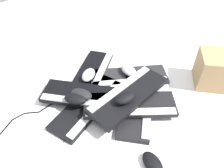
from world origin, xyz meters
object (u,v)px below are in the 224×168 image
object	(u,v)px
keyboard_0	(128,77)
keyboard_2	(88,104)
mouse_4	(88,75)
mouse_2	(128,70)
keyboard_4	(130,105)
mouse_0	(153,163)
keyboard_1	(91,75)
mouse_3	(76,99)
keyboard_5	(86,96)
keyboard_3	(137,104)
keyboard_6	(129,95)
mouse_1	(129,71)
mouse_5	(125,97)
mouse_6	(81,94)

from	to	relation	value
keyboard_0	keyboard_2	world-z (taller)	same
mouse_4	mouse_2	bearing A→B (deg)	116.63
keyboard_4	mouse_0	distance (m)	0.29
keyboard_1	keyboard_0	bearing A→B (deg)	-45.31
keyboard_2	keyboard_1	bearing A→B (deg)	50.10
mouse_0	mouse_4	distance (m)	0.58
keyboard_0	keyboard_4	world-z (taller)	keyboard_4
keyboard_0	mouse_3	bearing A→B (deg)	-179.61
keyboard_5	mouse_3	distance (m)	0.08
keyboard_1	mouse_4	size ratio (longest dim) A/B	4.07
keyboard_1	mouse_2	size ratio (longest dim) A/B	4.07
mouse_0	mouse_4	bearing A→B (deg)	3.31
keyboard_2	mouse_0	size ratio (longest dim) A/B	4.23
keyboard_3	keyboard_4	distance (m)	0.06
keyboard_2	mouse_4	bearing A→B (deg)	53.01
mouse_0	mouse_4	size ratio (longest dim) A/B	1.00
keyboard_0	mouse_0	bearing A→B (deg)	-123.18
mouse_3	keyboard_4	bearing A→B (deg)	-169.03
keyboard_6	mouse_4	world-z (taller)	keyboard_6
keyboard_2	mouse_1	xyz separation A→B (m)	(0.31, 0.03, 0.04)
keyboard_2	mouse_1	distance (m)	0.31
mouse_2	mouse_5	distance (m)	0.28
keyboard_1	mouse_6	world-z (taller)	mouse_6
keyboard_4	keyboard_6	world-z (taller)	keyboard_6
keyboard_0	keyboard_3	size ratio (longest dim) A/B	1.03
keyboard_1	mouse_1	distance (m)	0.22
mouse_2	keyboard_6	bearing A→B (deg)	-28.86
keyboard_0	keyboard_2	bearing A→B (deg)	-176.18
mouse_2	keyboard_3	bearing A→B (deg)	-17.62
mouse_1	keyboard_2	bearing A→B (deg)	-75.13
keyboard_5	mouse_4	size ratio (longest dim) A/B	3.96
keyboard_0	mouse_2	xyz separation A→B (m)	(0.01, 0.02, 0.04)
keyboard_2	keyboard_5	size ratio (longest dim) A/B	1.07
keyboard_6	mouse_4	bearing A→B (deg)	99.91
mouse_0	mouse_1	size ratio (longest dim) A/B	1.00
keyboard_4	mouse_2	bearing A→B (deg)	48.22
keyboard_3	keyboard_0	bearing A→B (deg)	58.68
keyboard_1	mouse_1	bearing A→B (deg)	-41.42
keyboard_6	mouse_4	size ratio (longest dim) A/B	4.11
keyboard_5	mouse_6	bearing A→B (deg)	-165.06
keyboard_3	keyboard_4	size ratio (longest dim) A/B	0.99
keyboard_0	keyboard_3	xyz separation A→B (m)	(-0.11, -0.18, 0.00)
mouse_4	keyboard_1	bearing A→B (deg)	-176.71
keyboard_5	mouse_2	size ratio (longest dim) A/B	3.96
keyboard_2	keyboard_3	xyz separation A→B (m)	(0.19, -0.16, 0.00)
keyboard_0	keyboard_1	xyz separation A→B (m)	(-0.15, 0.15, 0.00)
mouse_4	keyboard_3	bearing A→B (deg)	70.60
keyboard_2	mouse_1	bearing A→B (deg)	5.39
keyboard_0	mouse_5	distance (m)	0.27
keyboard_2	keyboard_5	distance (m)	0.04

